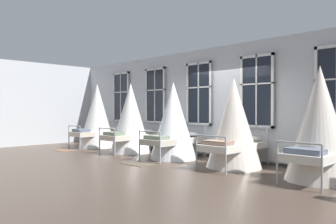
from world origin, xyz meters
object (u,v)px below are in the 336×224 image
cot_fourth (234,124)px  cot_fifth (320,125)px  cot_first (97,117)px  cot_second (131,119)px  cot_third (173,122)px

cot_fourth → cot_fifth: size_ratio=0.95×
cot_first → cot_fifth: size_ratio=1.03×
cot_second → cot_third: 1.92m
cot_first → cot_fifth: (7.91, -0.02, -0.04)m
cot_second → cot_third: bearing=-89.9°
cot_third → cot_fifth: (4.00, -0.02, 0.05)m
cot_second → cot_third: size_ratio=1.04×
cot_first → cot_second: 1.99m
cot_second → cot_fifth: bearing=-90.4°
cot_third → cot_fourth: cot_third is taller
cot_first → cot_second: size_ratio=1.04×
cot_first → cot_second: bearing=-89.1°
cot_second → cot_fifth: (5.92, -0.00, 0.00)m
cot_fourth → cot_third: bearing=90.6°
cot_second → cot_fourth: cot_second is taller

